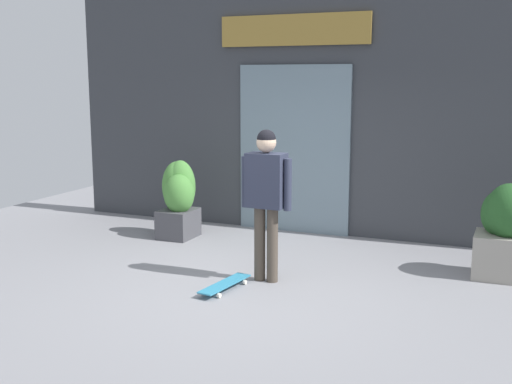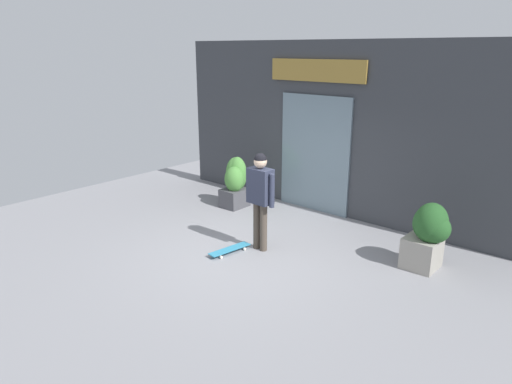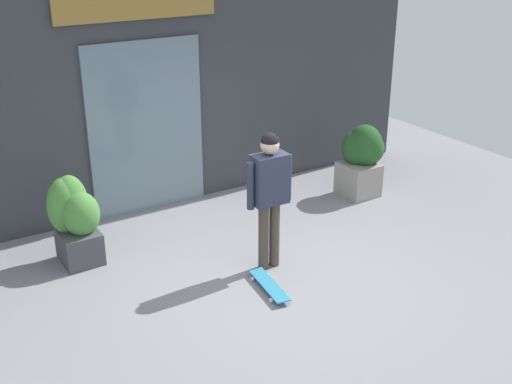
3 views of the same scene
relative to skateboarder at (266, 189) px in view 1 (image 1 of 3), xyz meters
name	(u,v)px [view 1 (image 1 of 3)]	position (x,y,z in m)	size (l,w,h in m)	color
ground_plane	(258,285)	(-0.02, -0.19, -1.10)	(12.00, 12.00, 0.00)	gray
building_facade	(328,114)	(-0.04, 2.59, 0.72)	(8.57, 0.31, 3.66)	#383A3F
skateboarder	(266,189)	(0.00, 0.00, 0.00)	(0.62, 0.27, 1.77)	#4C4238
skateboard	(225,284)	(-0.31, -0.48, -1.04)	(0.31, 0.84, 0.08)	teal
planter_box_left	(179,196)	(-2.00, 1.47, -0.49)	(0.60, 0.62, 1.14)	#47474C
planter_box_right	(504,225)	(2.54, 1.22, -0.45)	(0.69, 0.63, 1.14)	gray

